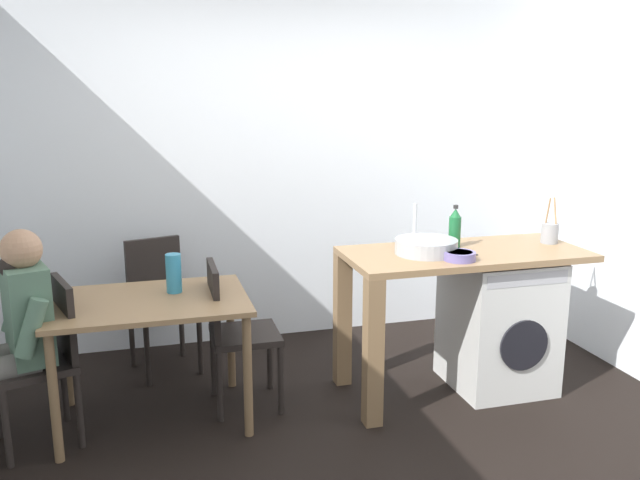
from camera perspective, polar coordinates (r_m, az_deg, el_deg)
ground_plane at (r=3.86m, az=2.55°, el=-16.73°), size 5.46×5.46×0.00m
wall_back at (r=5.07m, az=-3.48°, el=6.59°), size 4.60×0.10×2.70m
dining_table at (r=3.92m, az=-14.38°, el=-6.28°), size 1.10×0.76×0.74m
chair_person_seat at (r=3.93m, az=-22.34°, el=-8.94°), size 0.50×0.50×0.90m
chair_opposite at (r=4.05m, az=-7.50°, el=-7.41°), size 0.41×0.41×0.90m
chair_spare_by_wall at (r=4.70m, az=-13.56°, el=-4.77°), size 0.49×0.49×0.90m
seated_person at (r=3.86m, az=-24.91°, el=-7.02°), size 0.56×0.54×1.20m
kitchen_counter at (r=4.16m, az=9.62°, el=-3.23°), size 1.50×0.68×0.92m
washing_machine at (r=4.48m, az=15.01°, el=-6.79°), size 0.60×0.61×0.86m
sink_basin at (r=4.09m, az=9.07°, el=-0.55°), size 0.38×0.38×0.09m
tap at (r=4.23m, az=8.11°, el=1.25°), size 0.02×0.02×0.28m
bottle_tall_green at (r=4.28m, az=11.47°, el=1.00°), size 0.08×0.08×0.27m
mixing_bowl at (r=3.97m, az=11.86°, el=-1.31°), size 0.19×0.19×0.05m
utensil_crock at (r=4.57m, az=19.07°, el=0.61°), size 0.11×0.11×0.30m
vase at (r=3.96m, az=-12.42°, el=-2.80°), size 0.09×0.09×0.23m
scissors at (r=4.11m, az=12.33°, el=-1.23°), size 0.15×0.06×0.01m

